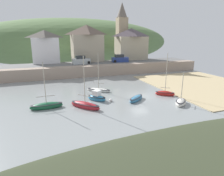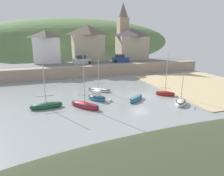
# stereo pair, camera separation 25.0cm
# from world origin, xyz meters

# --- Properties ---
(ground) EXTENTS (48.00, 41.00, 0.61)m
(ground) POSITION_xyz_m (1.40, -9.56, 0.16)
(ground) COLOR gray
(quay_seawall) EXTENTS (48.00, 9.40, 2.40)m
(quay_seawall) POSITION_xyz_m (0.00, 17.50, 1.36)
(quay_seawall) COLOR tan
(quay_seawall) RESTS_ON ground
(hillside_backdrop) EXTENTS (80.00, 44.00, 18.12)m
(hillside_backdrop) POSITION_xyz_m (-1.73, 55.20, 6.34)
(hillside_backdrop) COLOR #567344
(hillside_backdrop) RESTS_ON ground
(waterfront_building_left) EXTENTS (6.44, 4.79, 7.76)m
(waterfront_building_left) POSITION_xyz_m (-12.83, 25.20, 6.36)
(waterfront_building_left) COLOR silver
(waterfront_building_left) RESTS_ON ground
(waterfront_building_centre) EXTENTS (7.98, 5.86, 9.16)m
(waterfront_building_centre) POSITION_xyz_m (-2.61, 25.20, 7.06)
(waterfront_building_centre) COLOR tan
(waterfront_building_centre) RESTS_ON ground
(waterfront_building_right) EXTENTS (8.42, 5.43, 8.45)m
(waterfront_building_right) POSITION_xyz_m (9.89, 25.20, 6.70)
(waterfront_building_right) COLOR tan
(waterfront_building_right) RESTS_ON ground
(church_with_spire) EXTENTS (3.00, 3.00, 15.57)m
(church_with_spire) POSITION_xyz_m (8.66, 29.20, 10.40)
(church_with_spire) COLOR tan
(church_with_spire) RESTS_ON ground
(motorboat_with_cabin) EXTENTS (3.75, 4.11, 6.78)m
(motorboat_with_cabin) POSITION_xyz_m (-9.02, -2.34, 0.33)
(motorboat_with_cabin) COLOR maroon
(motorboat_with_cabin) RESTS_ON ground
(sailboat_tall_mast) EXTENTS (4.06, 1.45, 6.04)m
(sailboat_tall_mast) POSITION_xyz_m (-13.65, -0.89, 0.32)
(sailboat_tall_mast) COLOR #185232
(sailboat_tall_mast) RESTS_ON ground
(rowboat_small_beached) EXTENTS (3.38, 2.98, 0.84)m
(rowboat_small_beached) POSITION_xyz_m (-1.63, -1.88, 0.26)
(rowboat_small_beached) COLOR teal
(rowboat_small_beached) RESTS_ON ground
(fishing_boat_green) EXTENTS (3.89, 3.46, 6.40)m
(fishing_boat_green) POSITION_xyz_m (-5.37, 4.40, 0.25)
(fishing_boat_green) COLOR silver
(fishing_boat_green) RESTS_ON ground
(sailboat_nearest_shore) EXTENTS (2.85, 2.84, 4.56)m
(sailboat_nearest_shore) POSITION_xyz_m (3.23, -5.35, 0.30)
(sailboat_nearest_shore) COLOR silver
(sailboat_nearest_shore) RESTS_ON ground
(dinghy_open_wooden) EXTENTS (2.95, 2.54, 6.68)m
(dinghy_open_wooden) POSITION_xyz_m (3.65, -1.10, 0.33)
(dinghy_open_wooden) COLOR #A51C18
(dinghy_open_wooden) RESTS_ON ground
(sailboat_white_hull) EXTENTS (2.89, 3.14, 1.61)m
(sailboat_white_hull) POSITION_xyz_m (-6.83, 0.18, 0.39)
(sailboat_white_hull) COLOR teal
(sailboat_white_hull) RESTS_ON ground
(parked_car_near_slipway) EXTENTS (4.19, 1.94, 1.95)m
(parked_car_near_slipway) POSITION_xyz_m (-5.12, 20.70, 3.20)
(parked_car_near_slipway) COLOR #B0B8B9
(parked_car_near_slipway) RESTS_ON ground
(parked_car_by_wall) EXTENTS (4.24, 2.06, 1.95)m
(parked_car_by_wall) POSITION_xyz_m (4.78, 20.70, 3.20)
(parked_car_by_wall) COLOR navy
(parked_car_by_wall) RESTS_ON ground
(mooring_buoy) EXTENTS (0.50, 0.50, 0.50)m
(mooring_buoy) POSITION_xyz_m (-5.16, -1.14, 0.15)
(mooring_buoy) COLOR silver
(mooring_buoy) RESTS_ON ground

